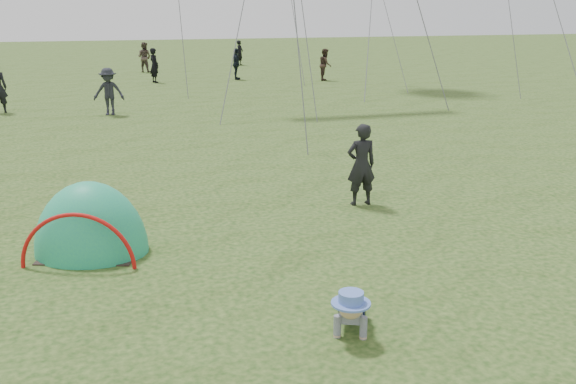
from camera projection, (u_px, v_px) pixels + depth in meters
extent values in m
plane|color=#15350F|center=(289.00, 321.00, 7.72)|extent=(140.00, 140.00, 0.00)
ellipsoid|color=#1E927B|center=(93.00, 252.00, 9.88)|extent=(2.08, 1.89, 2.23)
imported|color=black|center=(361.00, 165.00, 12.04)|extent=(0.57, 0.38, 1.56)
imported|color=black|center=(240.00, 53.00, 41.22)|extent=(0.66, 0.68, 1.58)
imported|color=black|center=(109.00, 92.00, 22.18)|extent=(1.16, 0.82, 1.62)
imported|color=black|center=(154.00, 65.00, 31.72)|extent=(0.61, 0.73, 1.69)
imported|color=#463932|center=(144.00, 57.00, 36.81)|extent=(1.04, 0.99, 1.70)
imported|color=black|center=(236.00, 64.00, 33.04)|extent=(0.62, 1.00, 1.60)
imported|color=#33251E|center=(325.00, 65.00, 32.72)|extent=(0.83, 0.94, 1.60)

